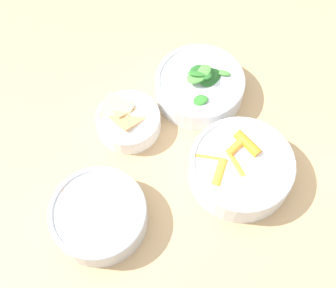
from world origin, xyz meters
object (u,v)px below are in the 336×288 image
object	(u,v)px
bowl_carrots	(241,168)
bowl_cookies	(128,120)
bowl_greens	(200,85)
bowl_beans_hotdog	(99,216)

from	to	relation	value
bowl_carrots	bowl_cookies	bearing A→B (deg)	-38.37
bowl_greens	bowl_carrots	bearing A→B (deg)	98.58
bowl_greens	bowl_cookies	size ratio (longest dim) A/B	1.41
bowl_carrots	bowl_cookies	distance (m)	0.23
bowl_greens	bowl_cookies	world-z (taller)	bowl_greens
bowl_carrots	bowl_beans_hotdog	xyz separation A→B (m)	(0.26, 0.04, -0.01)
bowl_carrots	bowl_cookies	size ratio (longest dim) A/B	1.50
bowl_carrots	bowl_beans_hotdog	world-z (taller)	bowl_carrots
bowl_beans_hotdog	bowl_cookies	size ratio (longest dim) A/B	1.33
bowl_greens	bowl_cookies	xyz separation A→B (m)	(0.15, 0.05, -0.01)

